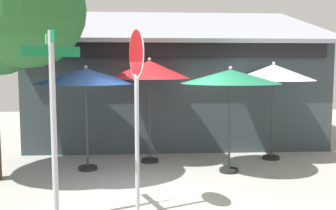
# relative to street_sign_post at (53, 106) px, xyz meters

# --- Properties ---
(ground_plane) EXTENTS (28.00, 28.00, 0.10)m
(ground_plane) POSITION_rel_street_sign_post_xyz_m (1.72, 1.09, -1.87)
(ground_plane) COLOR #9E9B93
(cafe_building) EXTENTS (9.30, 5.40, 4.66)m
(cafe_building) POSITION_rel_street_sign_post_xyz_m (2.38, 6.86, -0.09)
(cafe_building) COLOR #333D42
(cafe_building) RESTS_ON ground
(street_sign_post) EXTENTS (0.81, 0.86, 2.98)m
(street_sign_post) POSITION_rel_street_sign_post_xyz_m (0.00, 0.00, 0.00)
(street_sign_post) COLOR #A8AAB2
(street_sign_post) RESTS_ON ground
(stop_sign) EXTENTS (0.26, 0.75, 3.04)m
(stop_sign) POSITION_rel_street_sign_post_xyz_m (1.28, 0.16, 0.30)
(stop_sign) COLOR #A8AAB2
(stop_sign) RESTS_ON ground
(patio_umbrella_royal_blue_left) EXTENTS (2.38, 2.38, 2.47)m
(patio_umbrella_royal_blue_left) POSITION_rel_street_sign_post_xyz_m (0.04, 2.92, 0.38)
(patio_umbrella_royal_blue_left) COLOR black
(patio_umbrella_royal_blue_left) RESTS_ON ground
(patio_umbrella_crimson_center) EXTENTS (2.08, 2.08, 2.67)m
(patio_umbrella_crimson_center) POSITION_rel_street_sign_post_xyz_m (1.53, 3.55, 0.53)
(patio_umbrella_crimson_center) COLOR black
(patio_umbrella_crimson_center) RESTS_ON ground
(patio_umbrella_forest_green_right) EXTENTS (2.28, 2.28, 2.45)m
(patio_umbrella_forest_green_right) POSITION_rel_street_sign_post_xyz_m (3.35, 2.53, 0.37)
(patio_umbrella_forest_green_right) COLOR black
(patio_umbrella_forest_green_right) RESTS_ON ground
(patio_umbrella_ivory_far_right) EXTENTS (2.15, 2.15, 2.58)m
(patio_umbrella_ivory_far_right) POSITION_rel_street_sign_post_xyz_m (4.75, 3.68, 0.45)
(patio_umbrella_ivory_far_right) COLOR black
(patio_umbrella_ivory_far_right) RESTS_ON ground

